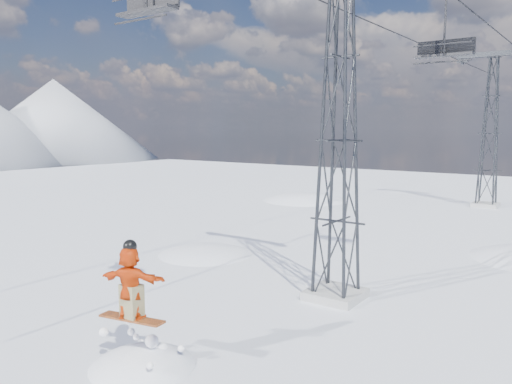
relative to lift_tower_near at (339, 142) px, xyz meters
The scene contains 6 objects.
snow_terrain 20.81m from the lift_tower_near, 112.81° to the left, with size 39.00×37.00×22.00m.
lift_tower_near is the anchor object (origin of this frame).
lift_tower_far 25.00m from the lift_tower_near, 90.00° to the left, with size 5.20×1.80×11.43m.
haul_cables 12.70m from the lift_tower_near, 90.00° to the left, with size 4.46×51.00×0.06m.
lift_chair_near 7.58m from the lift_tower_near, 109.16° to the right, with size 1.86×0.53×2.31m.
lift_chair_mid 5.70m from the lift_tower_near, 61.67° to the left, with size 2.08×0.60×2.58m.
Camera 1 is at (8.33, -7.29, 5.93)m, focal length 35.00 mm.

